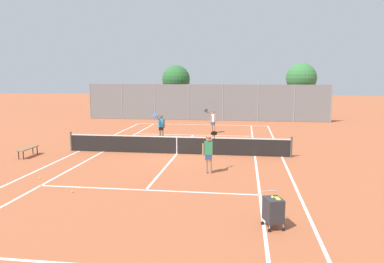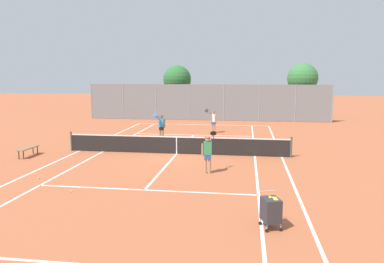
{
  "view_description": "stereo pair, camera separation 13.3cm",
  "coord_description": "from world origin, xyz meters",
  "px_view_note": "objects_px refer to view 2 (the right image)",
  "views": [
    {
      "loc": [
        3.5,
        -19.28,
        4.2
      ],
      "look_at": [
        0.61,
        1.5,
        1.0
      ],
      "focal_mm": 35.0,
      "sensor_mm": 36.0,
      "label": 1
    },
    {
      "loc": [
        3.64,
        -19.26,
        4.2
      ],
      "look_at": [
        0.61,
        1.5,
        1.0
      ],
      "focal_mm": 35.0,
      "sensor_mm": 36.0,
      "label": 2
    }
  ],
  "objects_px": {
    "player_far_right": "(213,120)",
    "tree_behind_right": "(303,79)",
    "tree_behind_left": "(177,80)",
    "ball_cart": "(271,210)",
    "loose_tennis_ball_2": "(201,137)",
    "loose_tennis_ball_3": "(148,129)",
    "loose_tennis_ball_4": "(39,178)",
    "player_far_left": "(161,125)",
    "loose_tennis_ball_5": "(71,191)",
    "loose_tennis_ball_0": "(148,133)",
    "courtside_bench": "(28,149)",
    "player_near_side": "(208,152)",
    "tennis_net": "(177,145)",
    "loose_tennis_ball_1": "(172,147)"
  },
  "relations": [
    {
      "from": "player_far_left",
      "to": "loose_tennis_ball_5",
      "type": "xyz_separation_m",
      "value": [
        -0.73,
        -11.35,
        -0.89
      ]
    },
    {
      "from": "tree_behind_right",
      "to": "loose_tennis_ball_1",
      "type": "bearing_deg",
      "value": -119.86
    },
    {
      "from": "loose_tennis_ball_1",
      "to": "tree_behind_right",
      "type": "xyz_separation_m",
      "value": [
        9.67,
        16.84,
        3.71
      ]
    },
    {
      "from": "loose_tennis_ball_2",
      "to": "loose_tennis_ball_5",
      "type": "distance_m",
      "value": 12.96
    },
    {
      "from": "player_far_right",
      "to": "loose_tennis_ball_4",
      "type": "bearing_deg",
      "value": -114.56
    },
    {
      "from": "tennis_net",
      "to": "loose_tennis_ball_2",
      "type": "relative_size",
      "value": 181.82
    },
    {
      "from": "ball_cart",
      "to": "loose_tennis_ball_2",
      "type": "relative_size",
      "value": 14.58
    },
    {
      "from": "player_far_right",
      "to": "loose_tennis_ball_1",
      "type": "distance_m",
      "value": 6.09
    },
    {
      "from": "loose_tennis_ball_0",
      "to": "loose_tennis_ball_5",
      "type": "relative_size",
      "value": 1.0
    },
    {
      "from": "loose_tennis_ball_4",
      "to": "tree_behind_left",
      "type": "distance_m",
      "value": 24.51
    },
    {
      "from": "player_near_side",
      "to": "player_far_left",
      "type": "height_order",
      "value": "same"
    },
    {
      "from": "player_far_left",
      "to": "tree_behind_left",
      "type": "bearing_deg",
      "value": 96.51
    },
    {
      "from": "ball_cart",
      "to": "tree_behind_left",
      "type": "xyz_separation_m",
      "value": [
        -7.82,
        27.91,
        3.09
      ]
    },
    {
      "from": "loose_tennis_ball_1",
      "to": "tree_behind_left",
      "type": "xyz_separation_m",
      "value": [
        -2.84,
        16.86,
        3.59
      ]
    },
    {
      "from": "tree_behind_right",
      "to": "player_far_left",
      "type": "bearing_deg",
      "value": -127.19
    },
    {
      "from": "player_near_side",
      "to": "loose_tennis_ball_2",
      "type": "bearing_deg",
      "value": 98.76
    },
    {
      "from": "player_far_right",
      "to": "loose_tennis_ball_2",
      "type": "height_order",
      "value": "player_far_right"
    },
    {
      "from": "player_far_right",
      "to": "tree_behind_right",
      "type": "bearing_deg",
      "value": 55.15
    },
    {
      "from": "ball_cart",
      "to": "tree_behind_right",
      "type": "relative_size",
      "value": 0.18
    },
    {
      "from": "player_far_right",
      "to": "loose_tennis_ball_3",
      "type": "distance_m",
      "value": 5.24
    },
    {
      "from": "ball_cart",
      "to": "loose_tennis_ball_1",
      "type": "relative_size",
      "value": 14.58
    },
    {
      "from": "loose_tennis_ball_4",
      "to": "courtside_bench",
      "type": "xyz_separation_m",
      "value": [
        -2.81,
        3.83,
        0.38
      ]
    },
    {
      "from": "player_far_right",
      "to": "tree_behind_left",
      "type": "relative_size",
      "value": 0.34
    },
    {
      "from": "loose_tennis_ball_1",
      "to": "loose_tennis_ball_2",
      "type": "bearing_deg",
      "value": 71.69
    },
    {
      "from": "tennis_net",
      "to": "loose_tennis_ball_2",
      "type": "bearing_deg",
      "value": 83.62
    },
    {
      "from": "player_far_left",
      "to": "courtside_bench",
      "type": "relative_size",
      "value": 1.18
    },
    {
      "from": "courtside_bench",
      "to": "tree_behind_left",
      "type": "height_order",
      "value": "tree_behind_left"
    },
    {
      "from": "player_near_side",
      "to": "loose_tennis_ball_4",
      "type": "bearing_deg",
      "value": -164.6
    },
    {
      "from": "courtside_bench",
      "to": "ball_cart",
      "type": "bearing_deg",
      "value": -32.41
    },
    {
      "from": "loose_tennis_ball_3",
      "to": "loose_tennis_ball_5",
      "type": "xyz_separation_m",
      "value": [
        1.24,
        -15.39,
        0.0
      ]
    },
    {
      "from": "courtside_bench",
      "to": "loose_tennis_ball_0",
      "type": "bearing_deg",
      "value": 63.81
    },
    {
      "from": "player_far_left",
      "to": "player_far_right",
      "type": "xyz_separation_m",
      "value": [
        3.12,
        3.19,
        0.0
      ]
    },
    {
      "from": "loose_tennis_ball_1",
      "to": "loose_tennis_ball_4",
      "type": "distance_m",
      "value": 8.4
    },
    {
      "from": "loose_tennis_ball_1",
      "to": "loose_tennis_ball_5",
      "type": "distance_m",
      "value": 9.04
    },
    {
      "from": "ball_cart",
      "to": "loose_tennis_ball_3",
      "type": "height_order",
      "value": "ball_cart"
    },
    {
      "from": "player_far_left",
      "to": "loose_tennis_ball_4",
      "type": "xyz_separation_m",
      "value": [
        -2.86,
        -9.88,
        -0.89
      ]
    },
    {
      "from": "loose_tennis_ball_0",
      "to": "tree_behind_left",
      "type": "xyz_separation_m",
      "value": [
        -0.11,
        11.97,
        3.59
      ]
    },
    {
      "from": "player_near_side",
      "to": "loose_tennis_ball_3",
      "type": "height_order",
      "value": "player_near_side"
    },
    {
      "from": "player_near_side",
      "to": "loose_tennis_ball_3",
      "type": "distance_m",
      "value": 13.44
    },
    {
      "from": "tennis_net",
      "to": "player_far_left",
      "type": "height_order",
      "value": "player_far_left"
    },
    {
      "from": "loose_tennis_ball_4",
      "to": "loose_tennis_ball_5",
      "type": "xyz_separation_m",
      "value": [
        2.12,
        -1.47,
        0.0
      ]
    },
    {
      "from": "tennis_net",
      "to": "tree_behind_left",
      "type": "bearing_deg",
      "value": 100.48
    },
    {
      "from": "loose_tennis_ball_5",
      "to": "loose_tennis_ball_3",
      "type": "bearing_deg",
      "value": 94.6
    },
    {
      "from": "player_far_left",
      "to": "loose_tennis_ball_0",
      "type": "distance_m",
      "value": 2.96
    },
    {
      "from": "ball_cart",
      "to": "loose_tennis_ball_4",
      "type": "bearing_deg",
      "value": 157.78
    },
    {
      "from": "player_far_right",
      "to": "loose_tennis_ball_5",
      "type": "relative_size",
      "value": 26.88
    },
    {
      "from": "tennis_net",
      "to": "player_far_left",
      "type": "relative_size",
      "value": 6.76
    },
    {
      "from": "loose_tennis_ball_0",
      "to": "loose_tennis_ball_3",
      "type": "bearing_deg",
      "value": 105.01
    },
    {
      "from": "loose_tennis_ball_0",
      "to": "loose_tennis_ball_4",
      "type": "bearing_deg",
      "value": -96.19
    },
    {
      "from": "loose_tennis_ball_1",
      "to": "tree_behind_right",
      "type": "bearing_deg",
      "value": 60.14
    }
  ]
}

